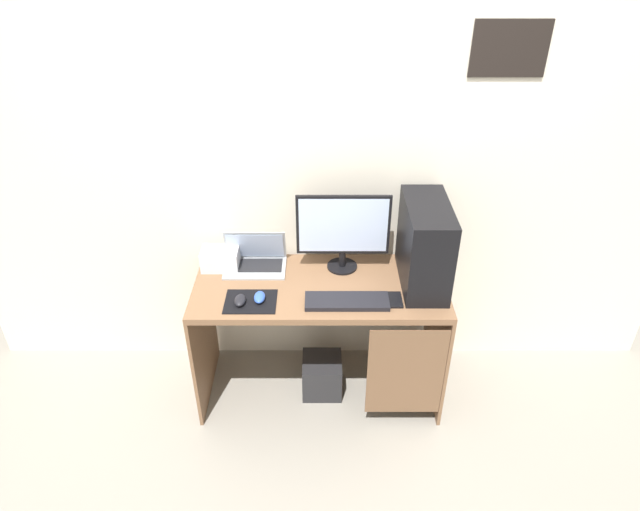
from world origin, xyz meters
TOP-DOWN VIEW (x-y plane):
  - ground_plane at (0.00, 0.00)m, footprint 8.00×8.00m
  - wall_back at (0.00, 0.33)m, footprint 4.00×0.05m
  - desk at (0.02, -0.01)m, footprint 1.33×0.59m
  - pc_tower at (0.53, 0.03)m, footprint 0.22×0.48m
  - monitor at (0.12, 0.15)m, footprint 0.49×0.16m
  - laptop at (-0.35, 0.17)m, footprint 0.33×0.22m
  - projector at (-0.54, 0.16)m, footprint 0.20×0.14m
  - keyboard at (0.13, -0.16)m, footprint 0.42×0.14m
  - mousepad at (-0.35, -0.15)m, footprint 0.26×0.20m
  - mouse_left at (-0.30, -0.14)m, footprint 0.06×0.10m
  - mouse_right at (-0.40, -0.17)m, footprint 0.06×0.10m
  - cell_phone at (0.38, -0.14)m, footprint 0.07×0.13m
  - subwoofer at (0.01, -0.02)m, footprint 0.23×0.23m

SIDE VIEW (x-z plane):
  - ground_plane at x=0.00m, z-range 0.00..0.00m
  - subwoofer at x=0.01m, z-range 0.00..0.23m
  - desk at x=0.02m, z-range 0.22..0.97m
  - mousepad at x=-0.35m, z-range 0.75..0.75m
  - cell_phone at x=0.38m, z-range 0.75..0.76m
  - keyboard at x=0.13m, z-range 0.75..0.77m
  - mouse_left at x=-0.30m, z-range 0.75..0.79m
  - mouse_right at x=-0.40m, z-range 0.75..0.79m
  - laptop at x=-0.35m, z-range 0.69..0.90m
  - projector at x=-0.54m, z-range 0.75..0.86m
  - pc_tower at x=0.53m, z-range 0.75..1.20m
  - monitor at x=0.12m, z-range 0.77..1.21m
  - wall_back at x=0.00m, z-range 0.00..2.60m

